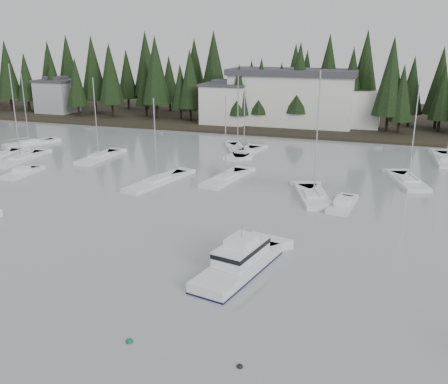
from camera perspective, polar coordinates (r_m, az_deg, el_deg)
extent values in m
cube|color=black|center=(116.93, 11.52, 8.41)|extent=(240.00, 54.00, 1.00)
cube|color=silver|center=(102.81, 0.17, 9.95)|extent=(9.00, 7.00, 7.50)
cube|color=#38383D|center=(102.37, 0.17, 12.17)|extent=(9.54, 7.42, 0.50)
cube|color=#38383D|center=(102.32, 0.17, 12.51)|extent=(4.95, 3.85, 0.80)
cube|color=#999EA0|center=(124.23, -18.54, 10.24)|extent=(8.00, 7.00, 7.00)
cube|color=#38383D|center=(123.88, -18.71, 11.96)|extent=(8.48, 7.42, 0.50)
cube|color=#38383D|center=(123.83, -18.74, 12.23)|extent=(4.40, 3.85, 0.80)
cube|color=silver|center=(102.27, 7.76, 10.46)|extent=(24.00, 10.00, 10.00)
cube|color=#38383D|center=(101.79, 7.89, 13.42)|extent=(25.00, 11.00, 1.20)
cube|color=silver|center=(102.89, 14.60, 9.26)|extent=(10.00, 8.00, 7.00)
cube|color=white|center=(39.33, 1.63, -8.93)|extent=(4.97, 10.25, 1.43)
cube|color=black|center=(39.38, 1.63, -9.07)|extent=(5.01, 10.31, 0.20)
cube|color=white|center=(39.13, 2.00, -6.83)|extent=(3.48, 5.52, 1.30)
cube|color=black|center=(39.00, 2.00, -6.41)|extent=(3.55, 5.58, 0.36)
cube|color=white|center=(38.75, 2.01, -5.56)|extent=(2.31, 2.88, 0.58)
cylinder|color=#A5A8AD|center=(38.48, 2.03, -4.58)|extent=(0.10, 0.10, 0.98)
cube|color=white|center=(79.10, 1.57, 4.54)|extent=(7.14, 10.86, 1.05)
cube|color=white|center=(78.96, 1.57, 4.99)|extent=(3.24, 4.10, 0.30)
cylinder|color=#A5A8AD|center=(77.96, 1.60, 8.98)|extent=(0.14, 0.14, 11.35)
cube|color=white|center=(82.10, -24.13, 3.48)|extent=(4.55, 10.05, 1.05)
cube|color=white|center=(81.96, -24.19, 3.92)|extent=(2.48, 3.61, 0.30)
cube|color=white|center=(90.98, -21.35, 5.05)|extent=(6.20, 8.53, 1.05)
cube|color=white|center=(90.86, -21.39, 5.44)|extent=(2.89, 3.33, 0.30)
cylinder|color=#A5A8AD|center=(89.99, -21.78, 8.89)|extent=(0.14, 0.14, 11.33)
cube|color=white|center=(63.66, 0.17, 1.35)|extent=(4.20, 9.64, 1.05)
cube|color=white|center=(63.49, 0.17, 1.91)|extent=(2.39, 3.44, 0.30)
cylinder|color=#A5A8AD|center=(62.35, 0.17, 6.30)|extent=(0.14, 0.14, 10.15)
cube|color=white|center=(57.30, 10.18, -0.77)|extent=(5.65, 9.08, 1.05)
cube|color=white|center=(57.10, 10.22, -0.16)|extent=(2.94, 3.44, 0.30)
cylinder|color=#A5A8AD|center=(55.49, 10.59, 6.45)|extent=(0.14, 0.14, 13.63)
cube|color=white|center=(66.38, 20.31, 0.92)|extent=(5.27, 8.92, 1.05)
cube|color=white|center=(66.21, 20.36, 1.45)|extent=(2.80, 3.34, 0.30)
cylinder|color=#A5A8AD|center=(64.92, 20.93, 6.64)|extent=(0.14, 0.14, 12.45)
cube|color=white|center=(80.24, 24.05, 3.20)|extent=(3.33, 10.13, 1.05)
cube|color=white|center=(80.10, 24.11, 3.65)|extent=(2.20, 3.48, 0.30)
cube|color=white|center=(62.76, -7.67, 0.95)|extent=(4.79, 11.06, 1.05)
cube|color=white|center=(62.58, -7.69, 1.52)|extent=(2.50, 3.96, 0.30)
cylinder|color=#A5A8AD|center=(61.44, -7.87, 5.91)|extent=(0.14, 0.14, 10.03)
cube|color=white|center=(77.10, -14.10, 3.67)|extent=(2.74, 9.11, 1.05)
cube|color=white|center=(76.96, -14.13, 4.14)|extent=(1.90, 3.11, 0.30)
cylinder|color=#A5A8AD|center=(75.93, -14.44, 8.24)|extent=(0.14, 0.14, 11.40)
cube|color=white|center=(77.49, 2.30, 4.26)|extent=(3.91, 9.81, 1.05)
cube|color=white|center=(77.35, 2.30, 4.72)|extent=(2.35, 3.45, 0.30)
cylinder|color=#A5A8AD|center=(76.35, 2.35, 8.67)|extent=(0.14, 0.14, 11.00)
cube|color=white|center=(79.65, -22.21, 3.33)|extent=(3.31, 10.12, 1.05)
cube|color=white|center=(79.51, -22.26, 3.78)|extent=(2.03, 3.51, 0.30)
cylinder|color=#A5A8AD|center=(78.37, -22.81, 8.44)|extent=(0.14, 0.14, 13.37)
cube|color=white|center=(71.24, -22.07, 1.86)|extent=(2.30, 5.82, 0.90)
cube|color=white|center=(71.08, -22.13, 2.40)|extent=(1.53, 1.87, 0.55)
cube|color=white|center=(55.10, 13.35, -1.63)|extent=(2.89, 6.29, 0.90)
cube|color=white|center=(54.88, 13.40, -0.94)|extent=(1.71, 2.10, 0.55)
sphere|color=#145933|center=(31.80, -10.76, -16.49)|extent=(0.47, 0.47, 0.47)
sphere|color=black|center=(29.37, 1.81, -19.35)|extent=(0.38, 0.38, 0.38)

